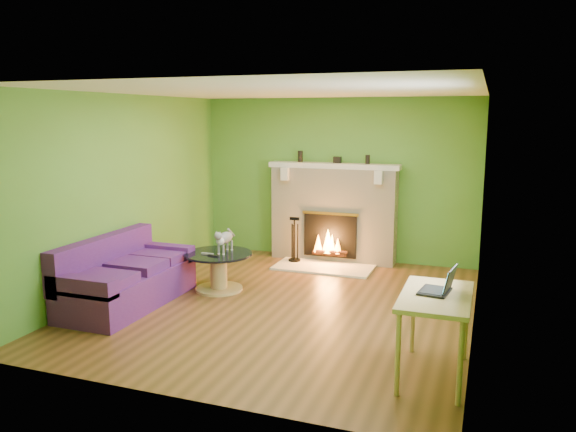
# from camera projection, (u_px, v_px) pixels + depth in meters

# --- Properties ---
(floor) EXTENTS (5.00, 5.00, 0.00)m
(floor) POSITION_uv_depth(u_px,v_px,m) (283.00, 304.00, 6.99)
(floor) COLOR brown
(floor) RESTS_ON ground
(ceiling) EXTENTS (5.00, 5.00, 0.00)m
(ceiling) POSITION_uv_depth(u_px,v_px,m) (283.00, 91.00, 6.53)
(ceiling) COLOR white
(ceiling) RESTS_ON wall_back
(wall_back) EXTENTS (5.00, 0.00, 5.00)m
(wall_back) POSITION_uv_depth(u_px,v_px,m) (337.00, 179.00, 9.07)
(wall_back) COLOR #518A2D
(wall_back) RESTS_ON floor
(wall_front) EXTENTS (5.00, 0.00, 5.00)m
(wall_front) POSITION_uv_depth(u_px,v_px,m) (173.00, 246.00, 4.44)
(wall_front) COLOR #518A2D
(wall_front) RESTS_ON floor
(wall_left) EXTENTS (0.00, 5.00, 5.00)m
(wall_left) POSITION_uv_depth(u_px,v_px,m) (126.00, 193.00, 7.51)
(wall_left) COLOR #518A2D
(wall_left) RESTS_ON floor
(wall_right) EXTENTS (0.00, 5.00, 5.00)m
(wall_right) POSITION_uv_depth(u_px,v_px,m) (480.00, 212.00, 6.00)
(wall_right) COLOR #518A2D
(wall_right) RESTS_ON floor
(window_frame) EXTENTS (0.00, 1.20, 1.20)m
(window_frame) POSITION_uv_depth(u_px,v_px,m) (478.00, 201.00, 5.13)
(window_frame) COLOR silver
(window_frame) RESTS_ON wall_right
(window_pane) EXTENTS (0.00, 1.06, 1.06)m
(window_pane) POSITION_uv_depth(u_px,v_px,m) (477.00, 201.00, 5.13)
(window_pane) COLOR white
(window_pane) RESTS_ON wall_right
(fireplace) EXTENTS (2.10, 0.46, 1.58)m
(fireplace) POSITION_uv_depth(u_px,v_px,m) (333.00, 213.00, 8.99)
(fireplace) COLOR beige
(fireplace) RESTS_ON floor
(hearth) EXTENTS (1.50, 0.75, 0.03)m
(hearth) POSITION_uv_depth(u_px,v_px,m) (324.00, 267.00, 8.65)
(hearth) COLOR #EDE3C3
(hearth) RESTS_ON floor
(mantel) EXTENTS (2.10, 0.28, 0.08)m
(mantel) POSITION_uv_depth(u_px,v_px,m) (334.00, 166.00, 8.84)
(mantel) COLOR beige
(mantel) RESTS_ON fireplace
(sofa) EXTENTS (0.87, 1.87, 0.84)m
(sofa) POSITION_uv_depth(u_px,v_px,m) (125.00, 279.00, 6.96)
(sofa) COLOR #4E1B6A
(sofa) RESTS_ON floor
(coffee_table) EXTENTS (0.91, 0.91, 0.51)m
(coffee_table) POSITION_uv_depth(u_px,v_px,m) (219.00, 269.00, 7.52)
(coffee_table) COLOR tan
(coffee_table) RESTS_ON floor
(desk) EXTENTS (0.60, 1.04, 0.77)m
(desk) POSITION_uv_depth(u_px,v_px,m) (436.00, 304.00, 4.95)
(desk) COLOR tan
(desk) RESTS_ON floor
(cat) EXTENTS (0.21, 0.53, 0.33)m
(cat) POSITION_uv_depth(u_px,v_px,m) (225.00, 241.00, 7.47)
(cat) COLOR slate
(cat) RESTS_ON coffee_table
(remote_silver) EXTENTS (0.17, 0.05, 0.02)m
(remote_silver) POSITION_uv_depth(u_px,v_px,m) (207.00, 254.00, 7.40)
(remote_silver) COLOR gray
(remote_silver) RESTS_ON coffee_table
(remote_black) EXTENTS (0.17, 0.07, 0.02)m
(remote_black) POSITION_uv_depth(u_px,v_px,m) (213.00, 256.00, 7.30)
(remote_black) COLOR black
(remote_black) RESTS_ON coffee_table
(laptop) EXTENTS (0.33, 0.37, 0.25)m
(laptop) POSITION_uv_depth(u_px,v_px,m) (435.00, 279.00, 4.97)
(laptop) COLOR black
(laptop) RESTS_ON desk
(fire_tools) EXTENTS (0.19, 0.19, 0.71)m
(fire_tools) POSITION_uv_depth(u_px,v_px,m) (294.00, 239.00, 8.90)
(fire_tools) COLOR black
(fire_tools) RESTS_ON hearth
(mantel_vase_left) EXTENTS (0.08, 0.08, 0.18)m
(mantel_vase_left) POSITION_uv_depth(u_px,v_px,m) (300.00, 156.00, 9.03)
(mantel_vase_left) COLOR black
(mantel_vase_left) RESTS_ON mantel
(mantel_vase_right) EXTENTS (0.07, 0.07, 0.14)m
(mantel_vase_right) POSITION_uv_depth(u_px,v_px,m) (368.00, 159.00, 8.67)
(mantel_vase_right) COLOR black
(mantel_vase_right) RESTS_ON mantel
(mantel_box) EXTENTS (0.12, 0.08, 0.10)m
(mantel_box) POSITION_uv_depth(u_px,v_px,m) (337.00, 160.00, 8.83)
(mantel_box) COLOR black
(mantel_box) RESTS_ON mantel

